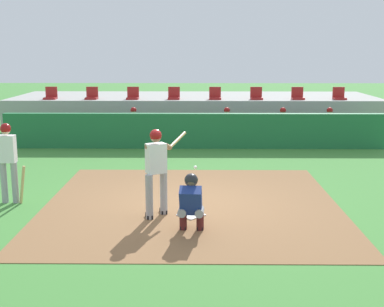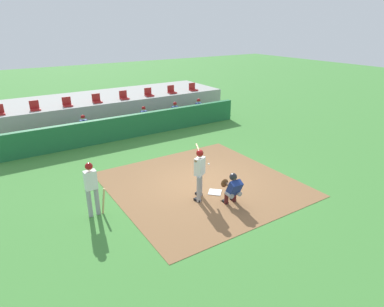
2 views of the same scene
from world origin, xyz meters
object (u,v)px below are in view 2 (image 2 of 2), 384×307
at_px(dugout_player_0, 85,127).
at_px(dugout_player_1, 145,118).
at_px(stadium_seat_5, 149,94).
at_px(stadium_seat_7, 193,88).
at_px(dugout_player_2, 176,113).
at_px(stadium_seat_1, 35,107).
at_px(home_plate, 215,192).
at_px(catcher_crouched, 232,188).
at_px(stadium_seat_3, 97,100).
at_px(stadium_seat_6, 172,91).
at_px(on_deck_batter, 92,186).
at_px(stadium_seat_2, 67,104).
at_px(dugout_player_3, 200,109).
at_px(stadium_seat_4, 124,97).
at_px(batter_at_plate, 200,171).

xyz_separation_m(dugout_player_0, dugout_player_1, (3.36, 0.00, 0.00)).
height_order(stadium_seat_5, stadium_seat_7, same).
bearing_deg(dugout_player_2, dugout_player_1, 180.00).
xyz_separation_m(dugout_player_1, stadium_seat_1, (-5.24, 2.03, 0.86)).
height_order(home_plate, stadium_seat_7, stadium_seat_7).
relative_size(home_plate, stadium_seat_5, 0.92).
distance_m(catcher_crouched, dugout_player_0, 9.32).
xyz_separation_m(stadium_seat_3, stadium_seat_6, (4.88, 0.00, 0.00)).
relative_size(home_plate, dugout_player_1, 0.34).
bearing_deg(on_deck_batter, dugout_player_0, 75.78).
relative_size(dugout_player_1, stadium_seat_6, 2.71).
distance_m(dugout_player_0, stadium_seat_5, 5.12).
distance_m(on_deck_batter, stadium_seat_2, 9.44).
distance_m(home_plate, stadium_seat_6, 11.06).
height_order(catcher_crouched, on_deck_batter, on_deck_batter).
bearing_deg(home_plate, stadium_seat_3, 94.56).
distance_m(dugout_player_3, stadium_seat_2, 7.62).
bearing_deg(dugout_player_0, stadium_seat_4, 34.20).
xyz_separation_m(home_plate, stadium_seat_4, (0.81, 10.18, 1.51)).
bearing_deg(dugout_player_1, stadium_seat_2, 150.61).
bearing_deg(dugout_player_1, dugout_player_3, 0.00).
height_order(dugout_player_1, stadium_seat_5, stadium_seat_5).
bearing_deg(stadium_seat_5, dugout_player_0, -156.23).
height_order(home_plate, dugout_player_1, dugout_player_1).
distance_m(on_deck_batter, dugout_player_2, 10.23).
bearing_deg(stadium_seat_3, stadium_seat_2, 180.00).
bearing_deg(stadium_seat_4, batter_at_plate, -98.35).
bearing_deg(stadium_seat_7, stadium_seat_4, 180.00).
bearing_deg(stadium_seat_6, dugout_player_2, -113.35).
height_order(on_deck_batter, stadium_seat_7, stadium_seat_7).
xyz_separation_m(home_plate, stadium_seat_3, (-0.81, 10.18, 1.51)).
distance_m(catcher_crouched, on_deck_batter, 4.43).
distance_m(batter_at_plate, stadium_seat_6, 11.26).
xyz_separation_m(batter_at_plate, stadium_seat_3, (-0.13, 10.20, 0.50)).
bearing_deg(stadium_seat_2, stadium_seat_1, 180.00).
height_order(dugout_player_0, dugout_player_2, same).
relative_size(on_deck_batter, dugout_player_1, 1.37).
height_order(catcher_crouched, stadium_seat_3, stadium_seat_3).
bearing_deg(dugout_player_0, batter_at_plate, -79.61).
bearing_deg(dugout_player_2, batter_at_plate, -115.34).
bearing_deg(batter_at_plate, home_plate, 1.99).
bearing_deg(batter_at_plate, catcher_crouched, -52.27).
height_order(dugout_player_3, stadium_seat_7, stadium_seat_7).
bearing_deg(dugout_player_3, catcher_crouched, -118.16).
relative_size(catcher_crouched, stadium_seat_3, 3.78).
bearing_deg(home_plate, dugout_player_0, 105.00).
bearing_deg(dugout_player_3, stadium_seat_3, 160.26).
xyz_separation_m(on_deck_batter, stadium_seat_1, (-0.04, 9.29, 0.51)).
relative_size(stadium_seat_3, stadium_seat_4, 1.00).
xyz_separation_m(dugout_player_1, stadium_seat_3, (-1.99, 2.03, 0.86)).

